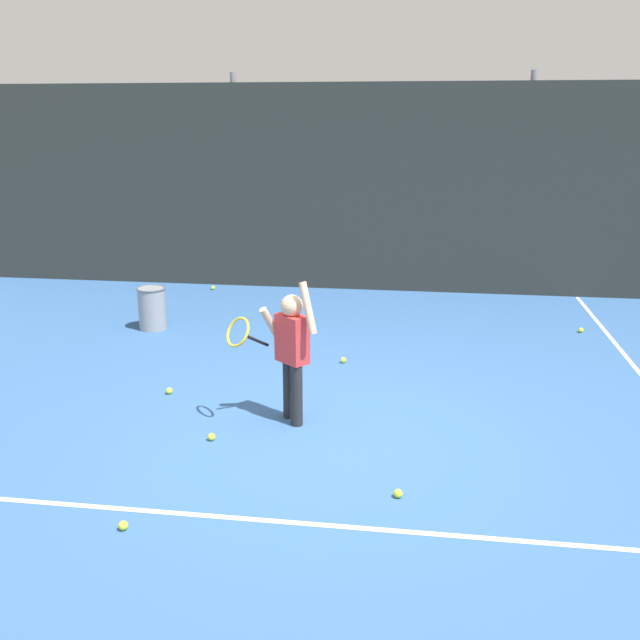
{
  "coord_description": "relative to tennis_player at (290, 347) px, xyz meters",
  "views": [
    {
      "loc": [
        0.75,
        -5.71,
        2.72
      ],
      "look_at": [
        -0.19,
        0.74,
        0.85
      ],
      "focal_mm": 39.93,
      "sensor_mm": 36.0,
      "label": 1
    }
  ],
  "objects": [
    {
      "name": "ground_plane",
      "position": [
        0.39,
        -0.27,
        -0.73
      ],
      "size": [
        20.0,
        20.0,
        0.0
      ],
      "primitive_type": "plane",
      "color": "#335B93"
    },
    {
      "name": "court_line_baseline",
      "position": [
        0.39,
        -1.69,
        -0.72
      ],
      "size": [
        9.0,
        0.05,
        0.0
      ],
      "primitive_type": "cube",
      "color": "white",
      "rests_on": "ground"
    },
    {
      "name": "back_fence_windscreen",
      "position": [
        0.39,
        5.32,
        0.88
      ],
      "size": [
        13.94,
        0.08,
        3.22
      ],
      "primitive_type": "cube",
      "color": "#282D2B",
      "rests_on": "ground"
    },
    {
      "name": "fence_post_1",
      "position": [
        -1.88,
        5.38,
        0.96
      ],
      "size": [
        0.09,
        0.09,
        3.37
      ],
      "primitive_type": "cylinder",
      "color": "slate",
      "rests_on": "ground"
    },
    {
      "name": "fence_post_2",
      "position": [
        2.66,
        5.38,
        0.96
      ],
      "size": [
        0.09,
        0.09,
        3.37
      ],
      "primitive_type": "cylinder",
      "color": "slate",
      "rests_on": "ground"
    },
    {
      "name": "tennis_player",
      "position": [
        0.0,
        0.0,
        0.0
      ],
      "size": [
        0.89,
        0.5,
        1.35
      ],
      "rotation": [
        0.0,
        0.0,
        -0.69
      ],
      "color": "#232326",
      "rests_on": "ground"
    },
    {
      "name": "ball_hopper",
      "position": [
        -2.35,
        2.66,
        -0.44
      ],
      "size": [
        0.38,
        0.38,
        0.56
      ],
      "color": "gray",
      "rests_on": "ground"
    },
    {
      "name": "tennis_ball_0",
      "position": [
        -2.2,
        4.91,
        -0.69
      ],
      "size": [
        0.07,
        0.07,
        0.07
      ],
      "primitive_type": "sphere",
      "color": "#CCE033",
      "rests_on": "ground"
    },
    {
      "name": "tennis_ball_1",
      "position": [
        0.3,
        1.67,
        -0.69
      ],
      "size": [
        0.07,
        0.07,
        0.07
      ],
      "primitive_type": "sphere",
      "color": "#CCE033",
      "rests_on": "ground"
    },
    {
      "name": "tennis_ball_2",
      "position": [
        -0.8,
        -1.94,
        -0.69
      ],
      "size": [
        0.07,
        0.07,
        0.07
      ],
      "primitive_type": "sphere",
      "color": "#CCE033",
      "rests_on": "ground"
    },
    {
      "name": "tennis_ball_3",
      "position": [
        1.04,
        -1.24,
        -0.69
      ],
      "size": [
        0.07,
        0.07,
        0.07
      ],
      "primitive_type": "sphere",
      "color": "#CCE033",
      "rests_on": "ground"
    },
    {
      "name": "tennis_ball_6",
      "position": [
        3.24,
        3.3,
        -0.69
      ],
      "size": [
        0.07,
        0.07,
        0.07
      ],
      "primitive_type": "sphere",
      "color": "#CCE033",
      "rests_on": "ground"
    },
    {
      "name": "tennis_ball_7",
      "position": [
        -1.35,
        0.48,
        -0.69
      ],
      "size": [
        0.07,
        0.07,
        0.07
      ],
      "primitive_type": "sphere",
      "color": "#CCE033",
      "rests_on": "ground"
    },
    {
      "name": "tennis_ball_8",
      "position": [
        -0.61,
        -0.5,
        -0.69
      ],
      "size": [
        0.07,
        0.07,
        0.07
      ],
      "primitive_type": "sphere",
      "color": "#CCE033",
      "rests_on": "ground"
    }
  ]
}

